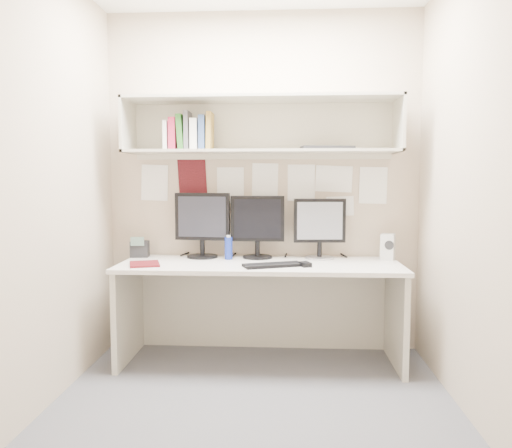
# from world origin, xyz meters

# --- Properties ---
(floor) EXTENTS (2.40, 2.00, 0.01)m
(floor) POSITION_xyz_m (0.00, 0.00, 0.00)
(floor) COLOR #4E4E54
(floor) RESTS_ON ground
(wall_back) EXTENTS (2.40, 0.02, 2.60)m
(wall_back) POSITION_xyz_m (0.00, 1.00, 1.30)
(wall_back) COLOR tan
(wall_back) RESTS_ON ground
(wall_front) EXTENTS (2.40, 0.02, 2.60)m
(wall_front) POSITION_xyz_m (0.00, -1.00, 1.30)
(wall_front) COLOR tan
(wall_front) RESTS_ON ground
(wall_left) EXTENTS (0.02, 2.00, 2.60)m
(wall_left) POSITION_xyz_m (-1.20, 0.00, 1.30)
(wall_left) COLOR tan
(wall_left) RESTS_ON ground
(wall_right) EXTENTS (0.02, 2.00, 2.60)m
(wall_right) POSITION_xyz_m (1.20, 0.00, 1.30)
(wall_right) COLOR tan
(wall_right) RESTS_ON ground
(desk) EXTENTS (2.00, 0.70, 0.73)m
(desk) POSITION_xyz_m (0.00, 0.65, 0.37)
(desk) COLOR silver
(desk) RESTS_ON floor
(overhead_hutch) EXTENTS (2.00, 0.38, 0.40)m
(overhead_hutch) POSITION_xyz_m (0.00, 0.86, 1.72)
(overhead_hutch) COLOR beige
(overhead_hutch) RESTS_ON wall_back
(pinned_papers) EXTENTS (1.92, 0.01, 0.48)m
(pinned_papers) POSITION_xyz_m (0.00, 0.99, 1.25)
(pinned_papers) COLOR white
(pinned_papers) RESTS_ON wall_back
(monitor_left) EXTENTS (0.42, 0.23, 0.49)m
(monitor_left) POSITION_xyz_m (-0.45, 0.87, 1.00)
(monitor_left) COLOR black
(monitor_left) RESTS_ON desk
(monitor_center) EXTENTS (0.41, 0.22, 0.47)m
(monitor_center) POSITION_xyz_m (-0.03, 0.87, 0.99)
(monitor_center) COLOR black
(monitor_center) RESTS_ON desk
(monitor_right) EXTENTS (0.39, 0.21, 0.45)m
(monitor_right) POSITION_xyz_m (0.44, 0.87, 0.98)
(monitor_right) COLOR #A5A5AA
(monitor_right) RESTS_ON desk
(keyboard) EXTENTS (0.43, 0.29, 0.02)m
(keyboard) POSITION_xyz_m (0.10, 0.49, 0.74)
(keyboard) COLOR black
(keyboard) RESTS_ON desk
(mouse) EXTENTS (0.09, 0.11, 0.03)m
(mouse) POSITION_xyz_m (0.32, 0.51, 0.75)
(mouse) COLOR black
(mouse) RESTS_ON desk
(speaker) EXTENTS (0.12, 0.13, 0.19)m
(speaker) POSITION_xyz_m (0.94, 0.84, 0.83)
(speaker) COLOR beige
(speaker) RESTS_ON desk
(blue_bottle) EXTENTS (0.06, 0.06, 0.18)m
(blue_bottle) POSITION_xyz_m (-0.24, 0.78, 0.82)
(blue_bottle) COLOR navy
(blue_bottle) RESTS_ON desk
(maroon_notebook) EXTENTS (0.27, 0.29, 0.01)m
(maroon_notebook) POSITION_xyz_m (-0.80, 0.50, 0.74)
(maroon_notebook) COLOR #500D12
(maroon_notebook) RESTS_ON desk
(desk_phone) EXTENTS (0.14, 0.13, 0.16)m
(desk_phone) POSITION_xyz_m (-0.94, 0.86, 0.79)
(desk_phone) COLOR black
(desk_phone) RESTS_ON desk
(book_stack) EXTENTS (0.35, 0.17, 0.28)m
(book_stack) POSITION_xyz_m (-0.53, 0.81, 1.66)
(book_stack) COLOR white
(book_stack) RESTS_ON overhead_hutch
(hutch_tray) EXTENTS (0.40, 0.21, 0.03)m
(hutch_tray) POSITION_xyz_m (0.48, 0.81, 1.55)
(hutch_tray) COLOR black
(hutch_tray) RESTS_ON overhead_hutch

